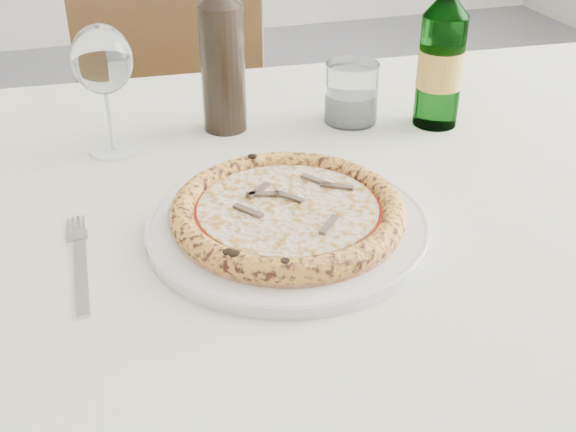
% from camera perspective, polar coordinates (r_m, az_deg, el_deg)
% --- Properties ---
extents(dining_table, '(1.64, 1.03, 0.76)m').
position_cam_1_polar(dining_table, '(0.98, -1.74, -2.13)').
color(dining_table, brown).
rests_on(dining_table, floor).
extents(chair_far, '(0.55, 0.55, 0.93)m').
position_cam_1_polar(chair_far, '(1.67, -9.65, 6.56)').
color(chair_far, brown).
rests_on(chair_far, floor).
extents(plate, '(0.33, 0.33, 0.02)m').
position_cam_1_polar(plate, '(0.85, 0.00, -0.65)').
color(plate, white).
rests_on(plate, dining_table).
extents(pizza, '(0.27, 0.27, 0.03)m').
position_cam_1_polar(pizza, '(0.84, -0.00, 0.36)').
color(pizza, tan).
rests_on(pizza, plate).
extents(fork, '(0.02, 0.20, 0.00)m').
position_cam_1_polar(fork, '(0.82, -16.11, -3.59)').
color(fork, '#AAABAD').
rests_on(fork, dining_table).
extents(wine_glass, '(0.08, 0.08, 0.18)m').
position_cam_1_polar(wine_glass, '(1.02, -14.46, 11.66)').
color(wine_glass, white).
rests_on(wine_glass, dining_table).
extents(tumbler, '(0.08, 0.08, 0.09)m').
position_cam_1_polar(tumbler, '(1.13, 5.02, 9.38)').
color(tumbler, white).
rests_on(tumbler, dining_table).
extents(beer_bottle, '(0.07, 0.07, 0.26)m').
position_cam_1_polar(beer_bottle, '(1.12, 12.02, 12.11)').
color(beer_bottle, '#2F6C32').
rests_on(beer_bottle, dining_table).
extents(wine_bottle, '(0.07, 0.07, 0.27)m').
position_cam_1_polar(wine_bottle, '(1.08, -5.21, 12.49)').
color(wine_bottle, black).
rests_on(wine_bottle, dining_table).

